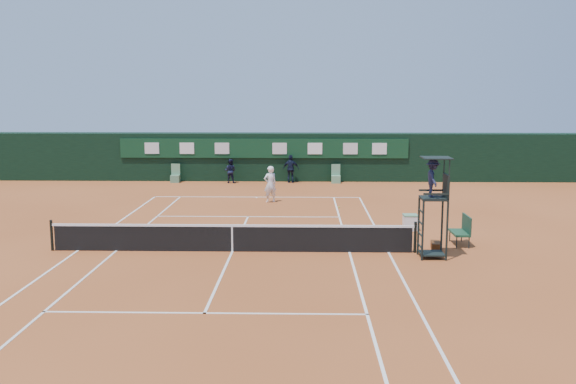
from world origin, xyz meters
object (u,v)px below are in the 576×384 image
(umpire_chair, at_px, (434,186))
(tennis_net, at_px, (232,237))
(player, at_px, (270,184))
(player_bench, at_px, (463,229))
(cooler, at_px, (410,222))

(umpire_chair, bearing_deg, tennis_net, 174.47)
(umpire_chair, relative_size, player, 1.84)
(player, bearing_deg, tennis_net, 59.83)
(tennis_net, xyz_separation_m, player, (0.80, 10.34, 0.42))
(tennis_net, relative_size, umpire_chair, 3.77)
(player_bench, bearing_deg, player, 129.57)
(player_bench, bearing_deg, cooler, 120.64)
(umpire_chair, xyz_separation_m, player_bench, (1.49, 1.88, -1.86))
(player_bench, xyz_separation_m, player, (-7.54, 9.13, 0.33))
(tennis_net, xyz_separation_m, player_bench, (8.34, 1.22, 0.09))
(cooler, distance_m, player, 8.97)
(player, bearing_deg, umpire_chair, 93.02)
(umpire_chair, bearing_deg, cooler, 90.00)
(cooler, bearing_deg, umpire_chair, -90.00)
(cooler, xyz_separation_m, player, (-6.05, 6.60, 0.60))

